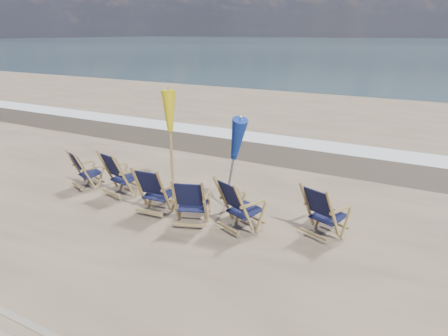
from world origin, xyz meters
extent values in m
cube|color=silver|center=(0.00, 8.30, 0.00)|extent=(200.00, 1.40, 0.01)
cube|color=#42362A|center=(0.00, 6.80, 0.00)|extent=(200.00, 2.60, 0.00)
cylinder|color=olive|center=(-1.30, 2.21, 1.16)|extent=(0.06, 0.06, 2.33)
cone|color=gold|center=(-1.30, 2.21, 1.85)|extent=(0.30, 0.30, 0.85)
cylinder|color=#A5A5AD|center=(0.19, 2.17, 1.03)|extent=(0.06, 0.06, 2.07)
cone|color=navy|center=(0.19, 2.17, 1.59)|extent=(0.30, 0.30, 0.85)
camera|label=1|loc=(4.18, -4.95, 3.50)|focal=35.00mm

